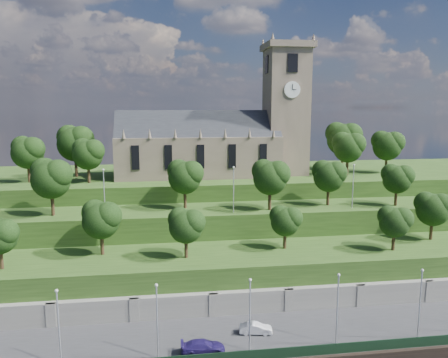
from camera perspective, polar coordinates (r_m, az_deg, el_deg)
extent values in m
cube|color=#2D2D30|center=(55.76, 4.73, -20.36)|extent=(160.00, 12.00, 2.00)
cube|color=black|center=(50.43, 6.21, -21.74)|extent=(160.00, 0.10, 1.20)
cube|color=slate|center=(60.26, 3.44, -16.34)|extent=(160.00, 2.00, 5.00)
cube|color=slate|center=(60.17, -21.59, -17.06)|extent=(1.20, 0.60, 5.00)
cube|color=slate|center=(58.66, -11.60, -17.28)|extent=(1.20, 0.60, 5.00)
cube|color=slate|center=(58.83, -1.39, -16.99)|extent=(1.20, 0.60, 5.00)
cube|color=slate|center=(60.68, 8.43, -16.24)|extent=(1.20, 0.60, 5.00)
cube|color=slate|center=(64.05, 17.35, -15.15)|extent=(1.20, 0.60, 5.00)
cube|color=slate|center=(68.72, 25.14, -13.91)|extent=(1.20, 0.60, 5.00)
cube|color=#264316|center=(65.04, 2.38, -12.89)|extent=(160.00, 12.00, 8.00)
cube|color=#264316|center=(74.56, 0.85, -8.31)|extent=(160.00, 10.00, 12.00)
cube|color=#264316|center=(94.25, -1.12, -3.61)|extent=(160.00, 32.00, 15.00)
cube|color=#6B5B4B|center=(88.00, -3.42, 3.05)|extent=(32.00, 12.00, 8.00)
cube|color=black|center=(87.66, -3.44, 5.65)|extent=(32.00, 10.18, 10.18)
cone|color=#6B5B4B|center=(81.63, -13.00, 5.79)|extent=(0.70, 0.70, 1.80)
cone|color=#6B5B4B|center=(81.37, -9.71, 5.89)|extent=(0.70, 0.70, 1.80)
cone|color=#6B5B4B|center=(81.37, -6.40, 5.96)|extent=(0.70, 0.70, 1.80)
cone|color=#6B5B4B|center=(81.64, -3.11, 6.02)|extent=(0.70, 0.70, 1.80)
cone|color=#6B5B4B|center=(82.17, 0.15, 6.05)|extent=(0.70, 0.70, 1.80)
cone|color=#6B5B4B|center=(82.96, 3.36, 6.07)|extent=(0.70, 0.70, 1.80)
cone|color=#6B5B4B|center=(84.01, 6.50, 6.06)|extent=(0.70, 0.70, 1.80)
cube|color=black|center=(81.78, -11.49, 2.76)|extent=(1.40, 0.25, 4.50)
cube|color=black|center=(81.63, -7.28, 2.86)|extent=(1.40, 0.25, 4.50)
cube|color=black|center=(81.93, -3.08, 2.94)|extent=(1.40, 0.25, 4.50)
cube|color=black|center=(82.66, 1.08, 3.01)|extent=(1.40, 0.25, 4.50)
cube|color=black|center=(83.81, 5.13, 3.06)|extent=(1.40, 0.25, 4.50)
cube|color=#6B5B4B|center=(90.73, 8.06, 8.54)|extent=(8.00, 8.00, 25.00)
cube|color=#6B5B4B|center=(91.51, 8.26, 16.77)|extent=(9.20, 9.20, 1.20)
cone|color=#6B5B4B|center=(86.83, 6.38, 18.02)|extent=(0.80, 0.80, 1.60)
cone|color=#6B5B4B|center=(94.52, 5.13, 17.32)|extent=(0.80, 0.80, 1.60)
cone|color=#6B5B4B|center=(89.10, 11.62, 17.67)|extent=(0.80, 0.80, 1.60)
cone|color=#6B5B4B|center=(96.62, 9.96, 17.04)|extent=(0.80, 0.80, 1.60)
cube|color=black|center=(87.21, 8.97, 14.75)|extent=(2.00, 0.25, 3.50)
cube|color=black|center=(95.02, 7.50, 14.32)|extent=(2.00, 0.25, 3.50)
cube|color=black|center=(90.08, 5.62, 14.64)|extent=(0.25, 2.00, 3.50)
cube|color=black|center=(92.31, 10.71, 14.39)|extent=(0.25, 2.00, 3.50)
cylinder|color=white|center=(86.83, 8.89, 11.46)|extent=(3.20, 0.30, 3.20)
cylinder|color=white|center=(92.01, 10.64, 11.29)|extent=(0.30, 3.20, 3.20)
cube|color=black|center=(86.68, 8.94, 11.80)|extent=(0.12, 0.05, 1.10)
cube|color=black|center=(86.78, 9.19, 11.46)|extent=(0.80, 0.05, 0.12)
cylinder|color=#302012|center=(63.82, -27.09, -9.16)|extent=(0.49, 0.49, 2.93)
sphere|color=black|center=(62.15, -26.67, -6.23)|extent=(3.42, 3.42, 3.42)
cylinder|color=#302012|center=(64.65, -15.64, -8.03)|extent=(0.51, 0.51, 3.37)
sphere|color=black|center=(63.77, -15.77, -5.23)|extent=(5.24, 5.24, 5.24)
sphere|color=black|center=(62.94, -14.91, -4.65)|extent=(3.93, 3.93, 3.93)
sphere|color=black|center=(64.29, -16.54, -4.19)|extent=(3.67, 3.67, 3.67)
cylinder|color=#302012|center=(61.31, -4.97, -8.84)|extent=(0.49, 0.49, 3.03)
sphere|color=black|center=(60.46, -5.00, -6.20)|extent=(4.71, 4.71, 4.71)
sphere|color=black|center=(59.88, -4.09, -5.64)|extent=(3.53, 3.53, 3.53)
sphere|color=black|center=(60.76, -5.83, -5.22)|extent=(3.29, 3.29, 3.29)
cylinder|color=#302012|center=(65.58, 7.95, -7.80)|extent=(0.48, 0.48, 2.76)
sphere|color=black|center=(64.85, 8.00, -5.54)|extent=(4.29, 4.29, 4.29)
sphere|color=black|center=(64.53, 8.85, -5.05)|extent=(3.22, 3.22, 3.22)
sphere|color=black|center=(64.94, 7.25, -4.72)|extent=(3.01, 3.01, 3.01)
cylinder|color=#302012|center=(68.78, 21.25, -7.52)|extent=(0.49, 0.49, 2.82)
sphere|color=black|center=(68.07, 21.38, -5.32)|extent=(4.39, 4.39, 4.39)
sphere|color=black|center=(67.97, 22.24, -4.82)|extent=(3.29, 3.29, 3.29)
sphere|color=black|center=(67.95, 20.63, -4.53)|extent=(3.07, 3.07, 3.07)
cylinder|color=#302012|center=(76.39, 25.44, -5.97)|extent=(0.51, 0.51, 3.27)
sphere|color=black|center=(75.67, 25.61, -3.66)|extent=(5.08, 5.08, 5.08)
sphere|color=black|center=(75.67, 26.50, -3.13)|extent=(3.81, 3.81, 3.81)
sphere|color=black|center=(75.49, 24.84, -2.84)|extent=(3.56, 3.56, 3.56)
cylinder|color=#302012|center=(72.77, -21.49, -2.96)|extent=(0.53, 0.53, 3.85)
sphere|color=black|center=(72.11, -21.66, -0.06)|extent=(5.99, 5.99, 5.99)
sphere|color=black|center=(71.13, -20.88, 0.60)|extent=(4.50, 4.50, 4.50)
sphere|color=black|center=(72.92, -22.38, 0.95)|extent=(4.20, 4.20, 4.20)
cylinder|color=#302012|center=(72.81, -5.11, -2.47)|extent=(0.52, 0.52, 3.51)
sphere|color=black|center=(72.19, -5.15, 0.17)|extent=(5.47, 5.47, 5.47)
sphere|color=black|center=(71.59, -4.26, 0.77)|extent=(4.10, 4.10, 4.10)
sphere|color=black|center=(72.67, -5.94, 1.09)|extent=(3.83, 3.83, 3.83)
cylinder|color=#302012|center=(71.87, 5.99, -2.61)|extent=(0.52, 0.52, 3.58)
sphere|color=black|center=(71.24, 6.04, 0.11)|extent=(5.57, 5.57, 5.57)
sphere|color=black|center=(70.86, 7.04, 0.73)|extent=(4.17, 4.17, 4.17)
sphere|color=black|center=(71.51, 5.16, 1.07)|extent=(3.90, 3.90, 3.90)
cylinder|color=#302012|center=(77.02, 13.43, -2.10)|extent=(0.51, 0.51, 3.34)
sphere|color=black|center=(76.46, 13.52, 0.27)|extent=(5.19, 5.19, 5.19)
sphere|color=black|center=(76.26, 14.41, 0.80)|extent=(3.90, 3.90, 3.90)
sphere|color=black|center=(76.58, 12.74, 1.10)|extent=(3.64, 3.64, 3.64)
cylinder|color=#302012|center=(80.14, 21.53, -2.16)|extent=(0.50, 0.50, 3.08)
sphere|color=black|center=(79.64, 21.66, -0.05)|extent=(4.80, 4.80, 4.80)
sphere|color=black|center=(79.60, 22.46, 0.42)|extent=(3.60, 3.60, 3.60)
sphere|color=black|center=(79.60, 20.96, 0.68)|extent=(3.36, 3.36, 3.36)
cylinder|color=#302012|center=(87.48, -24.12, 0.78)|extent=(0.52, 0.52, 3.66)
sphere|color=black|center=(87.08, -24.28, 3.09)|extent=(5.70, 5.70, 5.70)
sphere|color=black|center=(86.14, -23.69, 3.64)|extent=(4.28, 4.28, 4.28)
sphere|color=black|center=(87.94, -24.82, 3.85)|extent=(3.99, 3.99, 3.99)
cylinder|color=#302012|center=(91.54, -18.76, 1.68)|extent=(0.56, 0.56, 4.41)
sphere|color=black|center=(91.10, -18.90, 4.34)|extent=(6.86, 6.86, 6.86)
sphere|color=black|center=(90.11, -18.16, 4.98)|extent=(5.14, 5.14, 5.14)
sphere|color=black|center=(92.08, -19.58, 5.21)|extent=(4.80, 4.80, 4.80)
cylinder|color=#302012|center=(83.15, -17.25, 0.71)|extent=(0.52, 0.52, 3.50)
sphere|color=black|center=(82.74, -17.37, 3.03)|extent=(5.44, 5.44, 5.44)
sphere|color=black|center=(81.95, -16.70, 3.58)|extent=(4.08, 4.08, 4.08)
sphere|color=black|center=(83.46, -17.97, 3.80)|extent=(3.81, 3.81, 3.81)
cylinder|color=#302012|center=(91.79, 15.79, 1.64)|extent=(0.53, 0.53, 3.77)
sphere|color=black|center=(91.40, 15.89, 3.91)|extent=(5.86, 5.86, 5.86)
sphere|color=black|center=(91.28, 16.74, 4.42)|extent=(4.40, 4.40, 4.40)
sphere|color=black|center=(91.56, 15.15, 4.69)|extent=(4.10, 4.10, 4.10)
cylinder|color=#302012|center=(99.95, 15.18, 2.48)|extent=(0.56, 0.56, 4.51)
sphere|color=black|center=(99.55, 15.29, 4.98)|extent=(7.02, 7.02, 7.02)
sphere|color=black|center=(99.40, 16.22, 5.54)|extent=(5.26, 5.26, 5.26)
sphere|color=black|center=(99.79, 14.47, 5.83)|extent=(4.91, 4.91, 4.91)
cylinder|color=#302012|center=(97.73, 20.41, 1.87)|extent=(0.53, 0.53, 3.81)
sphere|color=black|center=(97.36, 20.53, 4.02)|extent=(5.93, 5.93, 5.93)
sphere|color=black|center=(97.35, 21.35, 4.50)|extent=(4.45, 4.45, 4.45)
sphere|color=black|center=(97.43, 19.83, 4.76)|extent=(4.15, 4.15, 4.15)
cylinder|color=#B2B2B7|center=(50.36, -20.75, -17.87)|extent=(0.16, 0.16, 8.13)
sphere|color=silver|center=(48.64, -21.04, -13.47)|extent=(0.36, 0.36, 0.36)
cylinder|color=#B2B2B7|center=(49.16, -8.71, -18.05)|extent=(0.16, 0.16, 8.13)
sphere|color=silver|center=(47.39, -8.84, -13.54)|extent=(0.36, 0.36, 0.36)
cylinder|color=#B2B2B7|center=(49.97, 3.39, -17.47)|extent=(0.16, 0.16, 8.13)
sphere|color=silver|center=(48.24, 3.44, -13.03)|extent=(0.36, 0.36, 0.36)
cylinder|color=#B2B2B7|center=(52.71, 14.57, -16.28)|extent=(0.16, 0.16, 8.13)
sphere|color=silver|center=(51.06, 14.76, -12.04)|extent=(0.36, 0.36, 0.36)
cylinder|color=#B2B2B7|center=(57.08, 24.20, -14.77)|extent=(0.16, 0.16, 8.13)
sphere|color=silver|center=(55.57, 24.49, -10.81)|extent=(0.36, 0.36, 0.36)
cylinder|color=#B2B2B7|center=(69.03, -15.37, -1.88)|extent=(0.16, 0.16, 7.15)
sphere|color=silver|center=(68.43, -15.50, 1.16)|extent=(0.36, 0.36, 0.36)
cylinder|color=#B2B2B7|center=(69.33, 1.25, -1.49)|extent=(0.16, 0.16, 7.15)
sphere|color=silver|center=(68.73, 1.26, 1.53)|extent=(0.36, 0.36, 0.36)
cylinder|color=#B2B2B7|center=(75.15, 16.48, -1.03)|extent=(0.16, 0.16, 7.15)
sphere|color=silver|center=(74.60, 16.61, 1.76)|extent=(0.36, 0.36, 0.36)
imported|color=silver|center=(54.93, 4.16, -18.88)|extent=(4.06, 2.01, 1.28)
imported|color=#231855|center=(51.23, -2.78, -21.03)|extent=(4.84, 1.98, 1.40)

